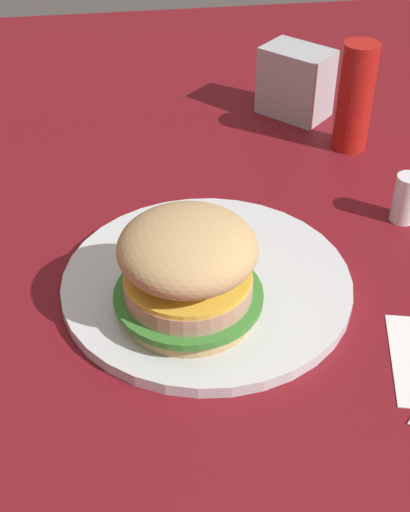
{
  "coord_description": "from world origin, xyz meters",
  "views": [
    {
      "loc": [
        -0.08,
        -0.52,
        0.45
      ],
      "look_at": [
        -0.0,
        -0.0,
        0.04
      ],
      "focal_mm": 49.48,
      "sensor_mm": 36.0,
      "label": 1
    }
  ],
  "objects_px": {
    "plate": "(205,285)",
    "fries_pile": "(193,243)",
    "ketchup_bottle": "(355,97)",
    "salt_shaker": "(406,198)",
    "napkin_dispenser": "(296,82)",
    "sandwich": "(188,269)"
  },
  "relations": [
    {
      "from": "sandwich",
      "to": "plate",
      "type": "bearing_deg",
      "value": 62.29
    },
    {
      "from": "fries_pile",
      "to": "salt_shaker",
      "type": "bearing_deg",
      "value": 7.6
    },
    {
      "from": "sandwich",
      "to": "napkin_dispenser",
      "type": "bearing_deg",
      "value": 63.53
    },
    {
      "from": "plate",
      "to": "ketchup_bottle",
      "type": "relative_size",
      "value": 2.05
    },
    {
      "from": "plate",
      "to": "sandwich",
      "type": "bearing_deg",
      "value": -117.71
    },
    {
      "from": "fries_pile",
      "to": "salt_shaker",
      "type": "height_order",
      "value": "salt_shaker"
    },
    {
      "from": "plate",
      "to": "napkin_dispenser",
      "type": "relative_size",
      "value": 3.02
    },
    {
      "from": "plate",
      "to": "fries_pile",
      "type": "bearing_deg",
      "value": 94.55
    },
    {
      "from": "plate",
      "to": "fries_pile",
      "type": "distance_m",
      "value": 0.06
    },
    {
      "from": "plate",
      "to": "napkin_dispenser",
      "type": "height_order",
      "value": "napkin_dispenser"
    },
    {
      "from": "fries_pile",
      "to": "salt_shaker",
      "type": "relative_size",
      "value": 1.89
    },
    {
      "from": "salt_shaker",
      "to": "fries_pile",
      "type": "bearing_deg",
      "value": -172.4
    },
    {
      "from": "sandwich",
      "to": "fries_pile",
      "type": "height_order",
      "value": "sandwich"
    },
    {
      "from": "fries_pile",
      "to": "napkin_dispenser",
      "type": "distance_m",
      "value": 0.35
    },
    {
      "from": "fries_pile",
      "to": "napkin_dispenser",
      "type": "relative_size",
      "value": 1.12
    },
    {
      "from": "plate",
      "to": "fries_pile",
      "type": "relative_size",
      "value": 2.69
    },
    {
      "from": "plate",
      "to": "ketchup_bottle",
      "type": "height_order",
      "value": "ketchup_bottle"
    },
    {
      "from": "ketchup_bottle",
      "to": "salt_shaker",
      "type": "height_order",
      "value": "ketchup_bottle"
    },
    {
      "from": "sandwich",
      "to": "ketchup_bottle",
      "type": "height_order",
      "value": "ketchup_bottle"
    },
    {
      "from": "napkin_dispenser",
      "to": "ketchup_bottle",
      "type": "height_order",
      "value": "ketchup_bottle"
    },
    {
      "from": "ketchup_bottle",
      "to": "salt_shaker",
      "type": "bearing_deg",
      "value": -86.74
    },
    {
      "from": "napkin_dispenser",
      "to": "salt_shaker",
      "type": "height_order",
      "value": "napkin_dispenser"
    }
  ]
}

